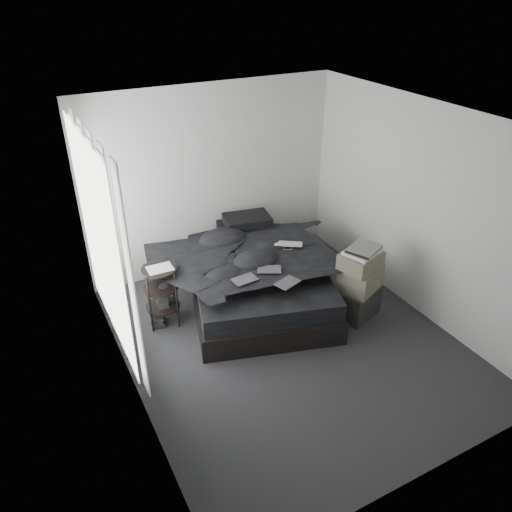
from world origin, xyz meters
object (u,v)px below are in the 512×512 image
bed (258,290)px  side_stand (162,296)px  box_lower (356,301)px  laptop (288,241)px

bed → side_stand: size_ratio=2.90×
bed → box_lower: box_lower is taller
laptop → box_lower: size_ratio=0.68×
bed → side_stand: (-1.25, 0.12, 0.23)m
laptop → box_lower: laptop is taller
bed → box_lower: 1.28m
laptop → side_stand: size_ratio=0.46×
bed → laptop: laptop is taller
box_lower → side_stand: bearing=156.0°
bed → side_stand: side_stand is taller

